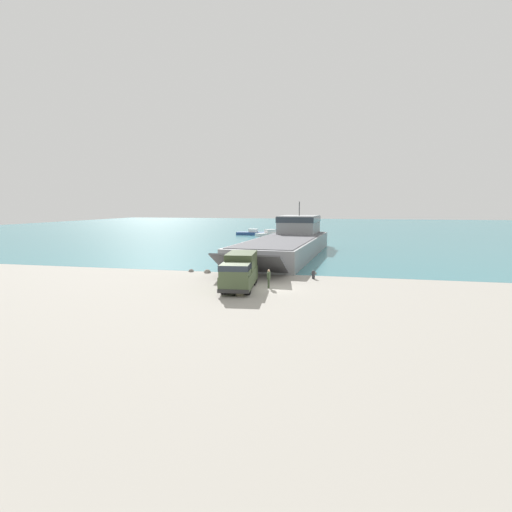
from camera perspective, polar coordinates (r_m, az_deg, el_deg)
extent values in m
plane|color=#9E998E|center=(35.89, 2.39, -4.63)|extent=(240.00, 240.00, 0.00)
cube|color=teal|center=(132.24, 9.79, 3.96)|extent=(240.00, 180.00, 0.01)
cube|color=gray|center=(58.83, 4.27, 1.27)|extent=(10.68, 32.91, 2.54)
cube|color=#56565B|center=(58.71, 4.28, 2.55)|extent=(9.91, 31.57, 0.08)
cube|color=gray|center=(69.57, 6.18, 4.49)|extent=(6.62, 9.44, 3.06)
cube|color=#28333D|center=(69.53, 6.19, 5.25)|extent=(6.80, 9.54, 0.92)
cylinder|color=#3F3F42|center=(69.49, 6.21, 6.74)|extent=(0.16, 0.16, 2.40)
cube|color=#56565B|center=(41.21, -0.94, -1.07)|extent=(7.62, 4.69, 2.38)
cube|color=#475638|center=(35.56, -2.37, -3.12)|extent=(3.28, 7.29, 1.26)
cube|color=#475638|center=(33.11, -2.98, -1.95)|extent=(2.63, 2.64, 0.96)
cube|color=#28333D|center=(33.07, -2.99, -1.54)|extent=(2.71, 2.68, 0.48)
cube|color=#3C492E|center=(36.52, -2.10, -0.66)|extent=(2.90, 4.70, 1.49)
cube|color=#2D2D2D|center=(32.32, -3.29, -5.05)|extent=(2.60, 0.52, 0.32)
cylinder|color=black|center=(33.37, -1.15, -4.56)|extent=(0.51, 1.14, 1.11)
cylinder|color=black|center=(33.70, -4.69, -4.47)|extent=(0.51, 1.14, 1.11)
cylinder|color=black|center=(37.10, -0.38, -3.36)|extent=(0.51, 1.14, 1.11)
cylinder|color=black|center=(37.40, -3.58, -3.29)|extent=(0.51, 1.14, 1.11)
cylinder|color=black|center=(38.18, -0.19, -3.06)|extent=(0.51, 1.14, 1.11)
cylinder|color=black|center=(38.47, -3.30, -2.99)|extent=(0.51, 1.14, 1.11)
cylinder|color=#3D4C33|center=(36.03, 1.85, -3.92)|extent=(0.14, 0.14, 0.82)
cylinder|color=#3D4C33|center=(35.86, 1.79, -3.97)|extent=(0.14, 0.14, 0.82)
cube|color=#3D4C33|center=(35.81, 1.83, -2.80)|extent=(0.26, 0.45, 0.65)
sphere|color=tan|center=(35.74, 1.83, -2.11)|extent=(0.22, 0.22, 0.22)
cube|color=navy|center=(100.04, -0.70, 3.24)|extent=(7.34, 2.96, 0.72)
cube|color=silver|center=(99.90, -0.40, 3.67)|extent=(2.26, 1.90, 0.80)
cube|color=white|center=(97.07, 2.40, 3.12)|extent=(7.93, 7.41, 0.76)
cube|color=silver|center=(96.68, 2.08, 3.58)|extent=(2.97, 2.89, 0.84)
cylinder|color=#333338|center=(40.80, 8.21, -2.82)|extent=(0.30, 0.30, 0.60)
sphere|color=#333338|center=(40.73, 8.22, -2.28)|extent=(0.35, 0.35, 0.35)
cube|color=#6B664C|center=(33.02, -2.28, -5.17)|extent=(0.67, 0.77, 0.58)
sphere|color=gray|center=(43.69, 8.28, -2.55)|extent=(0.60, 0.60, 0.60)
sphere|color=gray|center=(45.30, -9.24, -2.22)|extent=(0.62, 0.62, 0.62)
sphere|color=gray|center=(44.33, -6.97, -2.39)|extent=(0.77, 0.77, 0.77)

